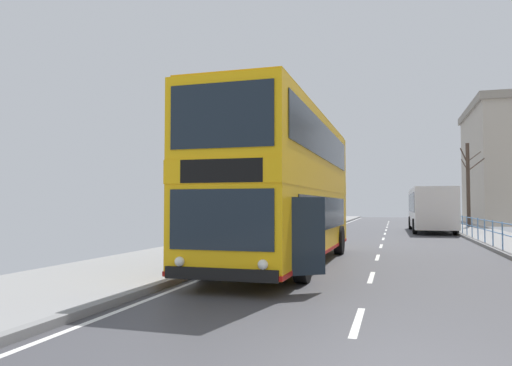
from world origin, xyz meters
TOP-DOWN VIEW (x-y plane):
  - double_decker_bus_main at (-2.62, 9.34)m, footprint 3.18×11.17m
  - background_bus_far_lane at (2.97, 30.02)m, footprint 2.72×10.04m
  - pedestrian_railing_far_kerb at (4.45, 14.00)m, footprint 0.05×27.62m
  - bare_tree_far_00 at (6.21, 36.13)m, footprint 2.09×2.45m

SIDE VIEW (x-z plane):
  - pedestrian_railing_far_kerb at x=4.45m, z-range 0.32..1.36m
  - background_bus_far_lane at x=2.97m, z-range 0.14..3.06m
  - double_decker_bus_main at x=-2.62m, z-range 0.10..4.60m
  - bare_tree_far_00 at x=6.21m, z-range 0.29..6.82m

